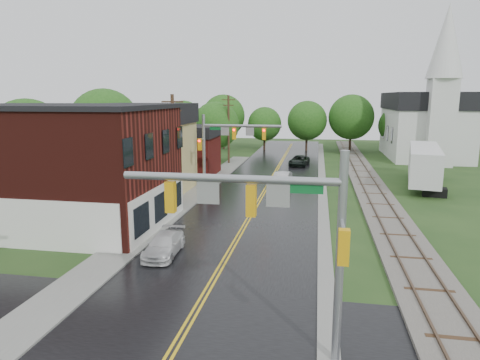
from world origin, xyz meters
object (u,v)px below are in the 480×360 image
(tree_left_c, at_px, (167,131))
(semi_trailer, at_px, (424,163))
(tree_left_b, at_px, (106,126))
(brick_building, at_px, (61,166))
(traffic_signal_near, at_px, (274,217))
(utility_pole_c, at_px, (229,128))
(tree_left_e, at_px, (217,126))
(suv_dark, at_px, (299,161))
(pickup_white, at_px, (164,245))
(sedan_silver, at_px, (282,179))
(utility_pole_b, at_px, (174,147))
(church, at_px, (427,118))
(traffic_signal_far, at_px, (226,139))
(tree_left_a, at_px, (29,140))

(tree_left_c, distance_m, semi_trailer, 29.96)
(tree_left_b, bearing_deg, brick_building, -72.39)
(tree_left_b, bearing_deg, traffic_signal_near, -54.51)
(semi_trailer, bearing_deg, utility_pole_c, 153.94)
(tree_left_e, distance_m, suv_dark, 12.29)
(pickup_white, bearing_deg, sedan_silver, 73.57)
(utility_pole_b, xyz_separation_m, utility_pole_c, (0.00, 22.00, 0.00))
(brick_building, height_order, traffic_signal_near, brick_building)
(utility_pole_b, xyz_separation_m, sedan_silver, (8.19, 8.49, -4.02))
(brick_building, relative_size, suv_dark, 3.06)
(church, relative_size, tree_left_c, 2.61)
(utility_pole_b, xyz_separation_m, pickup_white, (3.27, -11.51, -4.13))
(tree_left_c, xyz_separation_m, tree_left_e, (5.00, 6.00, 0.30))
(traffic_signal_far, distance_m, utility_pole_b, 6.01)
(traffic_signal_far, bearing_deg, pickup_white, -90.23)
(church, bearing_deg, sedan_silver, -128.69)
(suv_dark, bearing_deg, traffic_signal_far, -101.84)
(tree_left_e, distance_m, pickup_white, 36.05)
(tree_left_e, relative_size, suv_dark, 1.75)
(traffic_signal_near, bearing_deg, tree_left_e, 105.68)
(traffic_signal_far, bearing_deg, tree_left_e, 105.89)
(brick_building, distance_m, tree_left_e, 31.12)
(traffic_signal_near, xyz_separation_m, tree_left_a, (-23.32, 19.90, 0.15))
(church, height_order, tree_left_c, church)
(brick_building, xyz_separation_m, utility_pole_b, (5.68, 7.00, 0.57))
(church, relative_size, pickup_white, 4.92)
(church, relative_size, utility_pole_c, 2.22)
(church, xyz_separation_m, sedan_silver, (-18.61, -23.24, -5.13))
(traffic_signal_near, distance_m, suv_dark, 42.11)
(church, height_order, tree_left_e, church)
(utility_pole_c, relative_size, semi_trailer, 0.71)
(church, height_order, suv_dark, church)
(tree_left_c, height_order, sedan_silver, tree_left_c)
(brick_building, relative_size, sedan_silver, 3.36)
(church, height_order, utility_pole_c, church)
(tree_left_a, bearing_deg, tree_left_b, 78.69)
(tree_left_b, xyz_separation_m, tree_left_e, (9.00, 14.00, -0.90))
(traffic_signal_near, height_order, tree_left_c, tree_left_c)
(tree_left_e, bearing_deg, traffic_signal_far, -74.11)
(brick_building, relative_size, tree_left_e, 1.75)
(traffic_signal_far, xyz_separation_m, tree_left_b, (-14.38, 4.90, 0.74))
(utility_pole_c, bearing_deg, church, 19.97)
(utility_pole_b, xyz_separation_m, tree_left_b, (-11.05, 9.90, 1.00))
(traffic_signal_far, relative_size, pickup_white, 1.81)
(utility_pole_c, bearing_deg, traffic_signal_far, -78.91)
(suv_dark, distance_m, semi_trailer, 16.70)
(utility_pole_b, distance_m, tree_left_c, 19.24)
(tree_left_e, xyz_separation_m, sedan_silver, (10.23, -15.41, -4.11))
(tree_left_a, height_order, tree_left_b, tree_left_b)
(brick_building, xyz_separation_m, church, (32.48, 38.74, 1.68))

